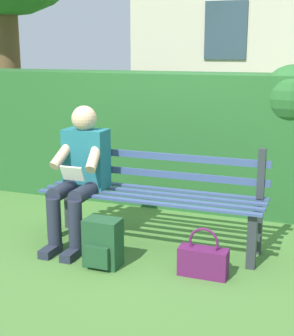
% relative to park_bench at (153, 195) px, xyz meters
% --- Properties ---
extents(ground, '(60.00, 60.00, 0.00)m').
position_rel_park_bench_xyz_m(ground, '(0.00, 0.06, -0.45)').
color(ground, '#477533').
extents(park_bench, '(1.94, 0.48, 0.89)m').
position_rel_park_bench_xyz_m(park_bench, '(0.00, 0.00, 0.00)').
color(park_bench, '#2D3338').
rests_on(park_bench, ground).
extents(person_seated, '(0.44, 0.73, 1.20)m').
position_rel_park_bench_xyz_m(person_seated, '(0.62, 0.16, 0.20)').
color(person_seated, '#1E6672').
rests_on(person_seated, ground).
extents(hedge_backdrop, '(4.77, 0.78, 1.53)m').
position_rel_park_bench_xyz_m(hedge_backdrop, '(0.38, -1.28, 0.31)').
color(hedge_backdrop, '#265B28').
rests_on(hedge_backdrop, ground).
extents(backpack, '(0.28, 0.26, 0.39)m').
position_rel_park_bench_xyz_m(backpack, '(0.21, 0.58, -0.26)').
color(backpack, '#1E4728').
rests_on(backpack, ground).
extents(handbag, '(0.37, 0.14, 0.38)m').
position_rel_park_bench_xyz_m(handbag, '(-0.57, 0.48, -0.32)').
color(handbag, '#59194C').
rests_on(handbag, ground).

